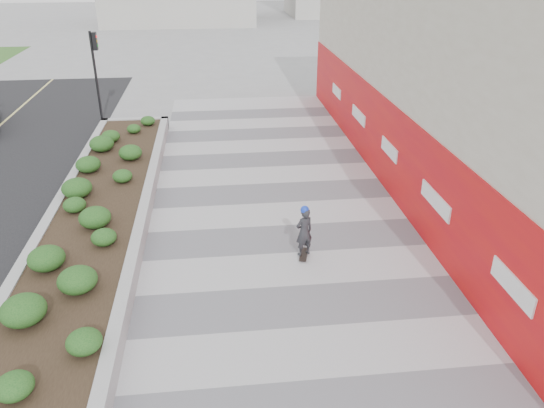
{
  "coord_description": "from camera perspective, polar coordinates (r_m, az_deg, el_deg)",
  "views": [
    {
      "loc": [
        -1.89,
        -8.28,
        7.66
      ],
      "look_at": [
        -0.37,
        5.09,
        1.1
      ],
      "focal_mm": 35.0,
      "sensor_mm": 36.0,
      "label": 1
    }
  ],
  "objects": [
    {
      "name": "planter",
      "position": [
        17.29,
        -17.89,
        -0.11
      ],
      "size": [
        3.0,
        18.0,
        0.9
      ],
      "color": "#9E9EA0",
      "rests_on": "ground"
    },
    {
      "name": "walkway",
      "position": [
        13.76,
        2.54,
        -7.84
      ],
      "size": [
        8.0,
        36.0,
        0.01
      ],
      "primitive_type": "cube",
      "color": "#A8A8AD",
      "rests_on": "ground"
    },
    {
      "name": "manhole_cover",
      "position": [
        13.84,
        4.6,
        -7.7
      ],
      "size": [
        0.44,
        0.44,
        0.01
      ],
      "primitive_type": "cylinder",
      "color": "#595654",
      "rests_on": "ground"
    },
    {
      "name": "skateboarder",
      "position": [
        14.23,
        3.47,
        -2.97
      ],
      "size": [
        0.6,
        0.75,
        1.54
      ],
      "rotation": [
        0.0,
        0.0,
        -0.23
      ],
      "color": "beige",
      "rests_on": "ground"
    },
    {
      "name": "building",
      "position": [
        19.75,
        20.95,
        13.6
      ],
      "size": [
        6.04,
        24.08,
        8.0
      ],
      "color": "#BBB0A0",
      "rests_on": "ground"
    },
    {
      "name": "traffic_signal_near",
      "position": [
        26.78,
        -18.44,
        14.18
      ],
      "size": [
        0.33,
        0.28,
        4.2
      ],
      "color": "black",
      "rests_on": "ground"
    },
    {
      "name": "ground",
      "position": [
        11.44,
        4.92,
        -16.18
      ],
      "size": [
        160.0,
        160.0,
        0.0
      ],
      "primitive_type": "plane",
      "color": "gray",
      "rests_on": "ground"
    }
  ]
}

